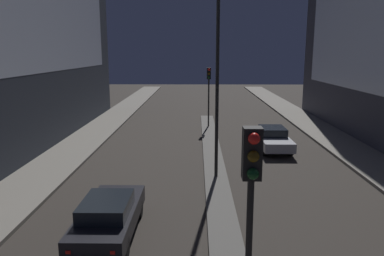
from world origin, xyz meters
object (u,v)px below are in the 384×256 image
(traffic_light_near, at_px, (251,198))
(car_right_lane, at_px, (273,138))
(street_lamp, at_px, (218,52))
(traffic_light_mid, at_px, (209,84))
(car_left_lane, at_px, (109,216))

(traffic_light_near, relative_size, car_right_lane, 1.06)
(street_lamp, relative_size, car_right_lane, 2.03)
(traffic_light_near, relative_size, street_lamp, 0.53)
(traffic_light_near, height_order, traffic_light_mid, same)
(traffic_light_mid, bearing_deg, street_lamp, -90.00)
(traffic_light_mid, xyz_separation_m, street_lamp, (0.00, -12.26, 2.47))
(traffic_light_near, relative_size, traffic_light_mid, 1.00)
(car_left_lane, distance_m, car_right_lane, 13.62)
(car_left_lane, bearing_deg, street_lamp, 56.67)
(street_lamp, bearing_deg, traffic_light_mid, 90.00)
(traffic_light_near, distance_m, car_left_lane, 7.14)
(car_left_lane, bearing_deg, car_right_lane, 55.94)
(traffic_light_near, xyz_separation_m, car_left_lane, (-3.82, 5.34, -2.81))
(traffic_light_mid, bearing_deg, car_left_lane, -101.93)
(traffic_light_mid, relative_size, car_left_lane, 1.03)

